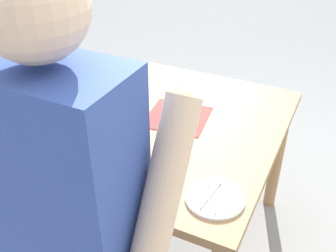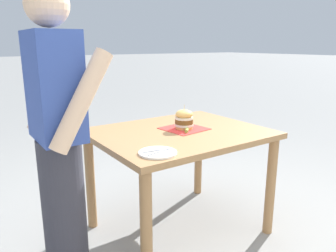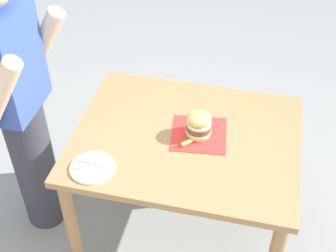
# 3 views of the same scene
# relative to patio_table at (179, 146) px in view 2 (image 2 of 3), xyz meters

# --- Properties ---
(ground_plane) EXTENTS (80.00, 80.00, 0.00)m
(ground_plane) POSITION_rel_patio_table_xyz_m (0.00, 0.00, -0.67)
(ground_plane) COLOR gray
(patio_table) EXTENTS (0.95, 1.18, 0.79)m
(patio_table) POSITION_rel_patio_table_xyz_m (0.00, 0.00, 0.00)
(patio_table) COLOR #9E7247
(patio_table) RESTS_ON ground
(serving_paper) EXTENTS (0.32, 0.32, 0.00)m
(serving_paper) POSITION_rel_patio_table_xyz_m (0.03, -0.06, 0.12)
(serving_paper) COLOR red
(serving_paper) RESTS_ON patio_table
(sandwich) EXTENTS (0.14, 0.14, 0.18)m
(sandwich) POSITION_rel_patio_table_xyz_m (0.02, -0.06, 0.19)
(sandwich) COLOR #E5B25B
(sandwich) RESTS_ON serving_paper
(pickle_spear) EXTENTS (0.09, 0.08, 0.02)m
(pickle_spear) POSITION_rel_patio_table_xyz_m (-0.05, -0.02, 0.13)
(pickle_spear) COLOR #8EA83D
(pickle_spear) RESTS_ON serving_paper
(side_plate_with_forks) EXTENTS (0.22, 0.22, 0.02)m
(side_plate_with_forks) POSITION_rel_patio_table_xyz_m (-0.34, 0.40, 0.12)
(side_plate_with_forks) COLOR white
(side_plate_with_forks) RESTS_ON patio_table
(diner_across_table) EXTENTS (0.55, 0.35, 1.69)m
(diner_across_table) POSITION_rel_patio_table_xyz_m (-0.10, 0.88, 0.21)
(diner_across_table) COLOR #33333D
(diner_across_table) RESTS_ON ground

